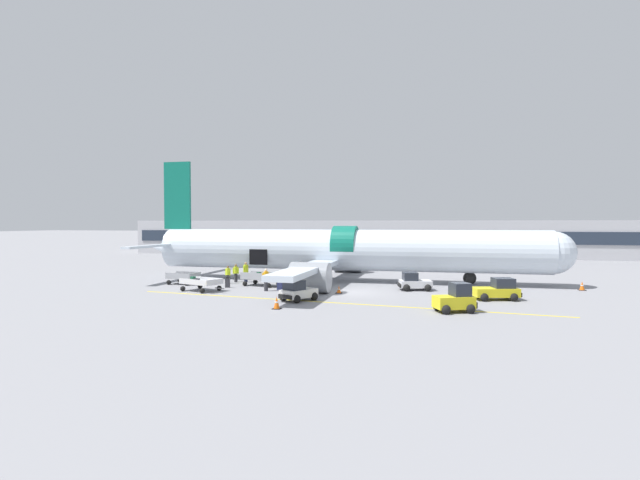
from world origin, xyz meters
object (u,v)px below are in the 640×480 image
(baggage_tug_rear, at_px, (455,300))
(suitcase_on_tarmac_spare, at_px, (228,283))
(suitcase_on_tarmac_upright, at_px, (280,286))
(baggage_tug_mid, at_px, (414,282))
(ground_crew_loader_a, at_px, (266,279))
(baggage_cart_queued, at_px, (184,278))
(ground_crew_driver, at_px, (228,274))
(baggage_cart_empty, at_px, (201,284))
(ground_crew_marshal, at_px, (236,273))
(ground_crew_helper, at_px, (293,277))
(baggage_tug_spare, at_px, (498,290))
(baggage_cart_loading, at_px, (263,279))
(airplane, at_px, (340,251))
(baggage_tug_lead, at_px, (298,292))
(ground_crew_supervisor, at_px, (246,272))
(ground_crew_loader_b, at_px, (316,275))

(baggage_tug_rear, relative_size, suitcase_on_tarmac_spare, 3.07)
(suitcase_on_tarmac_upright, distance_m, suitcase_on_tarmac_spare, 4.69)
(baggage_tug_mid, relative_size, ground_crew_loader_a, 1.61)
(baggage_cart_queued, bearing_deg, ground_crew_driver, 21.72)
(baggage_cart_empty, relative_size, ground_crew_marshal, 2.51)
(baggage_cart_empty, relative_size, ground_crew_helper, 2.50)
(suitcase_on_tarmac_spare, bearing_deg, suitcase_on_tarmac_upright, -5.48)
(baggage_cart_empty, distance_m, ground_crew_marshal, 6.08)
(baggage_tug_spare, distance_m, ground_crew_loader_a, 17.04)
(baggage_cart_loading, xyz_separation_m, ground_crew_driver, (-3.60, 0.98, 0.23))
(airplane, relative_size, ground_crew_marshal, 24.28)
(baggage_cart_queued, xyz_separation_m, suitcase_on_tarmac_spare, (4.61, -1.21, -0.14))
(ground_crew_driver, bearing_deg, baggage_cart_loading, -15.27)
(airplane, bearing_deg, suitcase_on_tarmac_upright, -116.08)
(baggage_cart_empty, bearing_deg, suitcase_on_tarmac_upright, 18.04)
(airplane, relative_size, baggage_tug_mid, 13.80)
(baggage_tug_spare, bearing_deg, suitcase_on_tarmac_upright, 175.81)
(baggage_tug_rear, xyz_separation_m, suitcase_on_tarmac_upright, (-13.15, 6.72, -0.38))
(baggage_tug_lead, height_order, ground_crew_supervisor, ground_crew_supervisor)
(ground_crew_driver, bearing_deg, baggage_tug_lead, -42.61)
(baggage_tug_spare, relative_size, ground_crew_helper, 2.07)
(baggage_tug_spare, relative_size, ground_crew_marshal, 2.08)
(baggage_tug_lead, bearing_deg, baggage_cart_empty, 160.90)
(baggage_tug_rear, relative_size, ground_crew_loader_b, 1.52)
(suitcase_on_tarmac_spare, bearing_deg, airplane, 39.12)
(baggage_tug_lead, height_order, baggage_tug_rear, baggage_tug_rear)
(baggage_tug_mid, bearing_deg, suitcase_on_tarmac_upright, -166.38)
(ground_crew_loader_a, xyz_separation_m, ground_crew_helper, (1.39, 2.82, -0.08))
(baggage_tug_lead, relative_size, ground_crew_loader_b, 1.63)
(baggage_cart_empty, bearing_deg, baggage_tug_lead, -19.10)
(baggage_tug_spare, distance_m, ground_crew_supervisor, 21.49)
(ground_crew_marshal, xyz_separation_m, suitcase_on_tarmac_spare, (0.86, -3.72, -0.46))
(baggage_tug_rear, xyz_separation_m, ground_crew_marshal, (-18.68, 10.88, 0.13))
(baggage_tug_spare, distance_m, baggage_cart_empty, 21.97)
(ground_crew_driver, bearing_deg, ground_crew_helper, -8.84)
(baggage_tug_mid, height_order, ground_crew_helper, ground_crew_helper)
(baggage_cart_loading, relative_size, ground_crew_loader_b, 2.48)
(ground_crew_driver, bearing_deg, ground_crew_loader_a, -37.81)
(baggage_tug_spare, bearing_deg, baggage_tug_lead, -164.32)
(baggage_cart_empty, bearing_deg, ground_crew_supervisor, 79.25)
(baggage_cart_queued, relative_size, ground_crew_loader_b, 2.05)
(ground_crew_supervisor, relative_size, ground_crew_marshal, 1.12)
(baggage_cart_empty, xyz_separation_m, ground_crew_helper, (6.31, 3.97, 0.31))
(baggage_tug_spare, height_order, ground_crew_driver, ground_crew_driver)
(baggage_tug_lead, distance_m, baggage_tug_mid, 10.46)
(baggage_tug_lead, relative_size, baggage_tug_mid, 1.02)
(airplane, height_order, baggage_cart_queued, airplane)
(baggage_cart_empty, xyz_separation_m, ground_crew_loader_b, (7.91, 5.11, 0.39))
(baggage_tug_rear, xyz_separation_m, baggage_cart_empty, (-18.98, 4.82, -0.18))
(baggage_cart_queued, relative_size, ground_crew_loader_a, 2.05)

